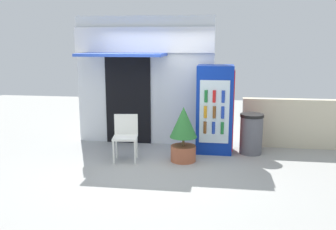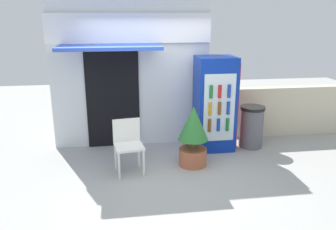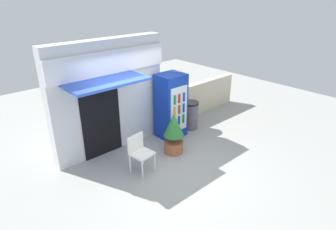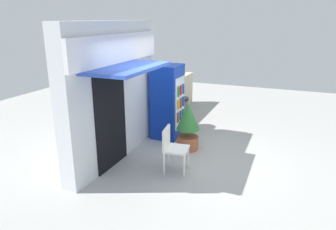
% 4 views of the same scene
% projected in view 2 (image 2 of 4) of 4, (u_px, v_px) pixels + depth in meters
% --- Properties ---
extents(ground, '(16.00, 16.00, 0.00)m').
position_uv_depth(ground, '(159.00, 176.00, 5.61)').
color(ground, '#A3A39E').
extents(storefront_building, '(3.06, 1.21, 2.81)m').
position_uv_depth(storefront_building, '(130.00, 72.00, 6.67)').
color(storefront_building, silver).
rests_on(storefront_building, ground).
extents(drink_cooler, '(0.75, 0.69, 1.80)m').
position_uv_depth(drink_cooler, '(215.00, 104.00, 6.53)').
color(drink_cooler, '#0C2D9E').
rests_on(drink_cooler, ground).
extents(plastic_chair, '(0.52, 0.50, 0.88)m').
position_uv_depth(plastic_chair, '(128.00, 141.00, 5.66)').
color(plastic_chair, white).
rests_on(plastic_chair, ground).
extents(potted_plant_near_shop, '(0.52, 0.52, 1.06)m').
position_uv_depth(potted_plant_near_shop, '(193.00, 134.00, 5.86)').
color(potted_plant_near_shop, '#AD5B3D').
rests_on(potted_plant_near_shop, ground).
extents(trash_bin, '(0.48, 0.48, 0.83)m').
position_uv_depth(trash_bin, '(251.00, 127.00, 6.74)').
color(trash_bin, '#595960').
rests_on(trash_bin, ground).
extents(stone_boundary_wall, '(2.79, 0.22, 1.06)m').
position_uv_depth(stone_boundary_wall, '(296.00, 110.00, 7.44)').
color(stone_boundary_wall, beige).
rests_on(stone_boundary_wall, ground).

